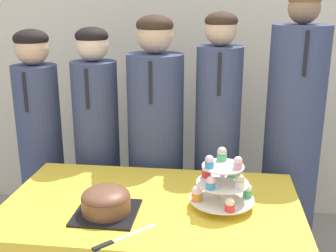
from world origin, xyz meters
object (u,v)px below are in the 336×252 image
at_px(student_3, 217,154).
at_px(cake_knife, 115,241).
at_px(cupcake_stand, 222,182).
at_px(student_2, 156,155).
at_px(student_4, 291,152).
at_px(round_cake, 106,201).
at_px(student_1, 98,155).
at_px(student_0, 41,152).

bearing_deg(student_3, cake_knife, -111.32).
height_order(cupcake_stand, student_2, student_2).
height_order(cake_knife, student_4, student_4).
distance_m(cupcake_stand, student_4, 0.71).
bearing_deg(student_2, round_cake, -97.68).
bearing_deg(student_2, cupcake_stand, -57.88).
height_order(student_2, student_4, student_4).
xyz_separation_m(student_1, student_3, (0.70, 0.00, 0.04)).
bearing_deg(cupcake_stand, cake_knife, -139.88).
xyz_separation_m(round_cake, student_4, (0.86, 0.72, -0.01)).
xyz_separation_m(cupcake_stand, student_0, (-1.07, 0.60, -0.13)).
height_order(student_0, student_1, student_1).
bearing_deg(cake_knife, student_1, 63.41).
bearing_deg(cupcake_stand, student_1, 140.39).
bearing_deg(round_cake, cupcake_stand, 14.70).
bearing_deg(round_cake, student_3, 58.29).
bearing_deg(round_cake, student_4, 40.16).
height_order(cupcake_stand, student_1, student_1).
relative_size(cupcake_stand, student_1, 0.19).
bearing_deg(student_4, student_2, -180.00).
bearing_deg(student_0, student_3, 0.00).
bearing_deg(student_3, student_1, -180.00).
relative_size(cupcake_stand, student_0, 0.20).
distance_m(cake_knife, student_0, 1.15).
relative_size(cake_knife, cupcake_stand, 0.76).
xyz_separation_m(student_0, student_2, (0.70, 0.00, 0.02)).
relative_size(student_0, student_1, 0.99).
bearing_deg(student_0, student_1, 0.00).
distance_m(cupcake_stand, student_1, 0.95).
distance_m(round_cake, cupcake_stand, 0.49).
relative_size(round_cake, cupcake_stand, 0.92).
xyz_separation_m(cupcake_stand, student_4, (0.38, 0.60, -0.06)).
bearing_deg(round_cake, student_1, 109.09).
height_order(cupcake_stand, student_0, student_0).
height_order(student_3, student_4, student_4).
height_order(cake_knife, student_1, student_1).
distance_m(student_2, student_3, 0.35).
xyz_separation_m(cake_knife, student_4, (0.77, 0.93, 0.05)).
relative_size(round_cake, student_0, 0.18).
bearing_deg(cupcake_stand, round_cake, -165.30).
distance_m(cupcake_stand, student_0, 1.24).
relative_size(student_1, student_3, 0.95).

